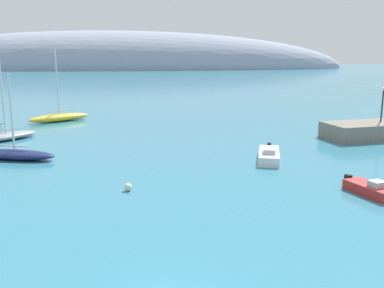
% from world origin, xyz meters
% --- Properties ---
extents(distant_ridge, '(258.17, 55.43, 39.92)m').
position_xyz_m(distant_ridge, '(-24.10, 224.74, 0.00)').
color(distant_ridge, '#8E99AD').
rests_on(distant_ridge, ground).
extents(sailboat_grey_near_shore, '(6.46, 6.67, 10.55)m').
position_xyz_m(sailboat_grey_near_shore, '(-16.10, 33.29, 0.53)').
color(sailboat_grey_near_shore, gray).
rests_on(sailboat_grey_near_shore, water).
extents(sailboat_navy_mid_mooring, '(7.89, 4.25, 7.47)m').
position_xyz_m(sailboat_navy_mid_mooring, '(-12.54, 24.51, 0.47)').
color(sailboat_navy_mid_mooring, navy).
rests_on(sailboat_navy_mid_mooring, water).
extents(sailboat_yellow_end_of_line, '(8.06, 6.49, 9.73)m').
position_xyz_m(sailboat_yellow_end_of_line, '(-13.01, 45.60, 0.58)').
color(sailboat_yellow_end_of_line, yellow).
rests_on(sailboat_yellow_end_of_line, water).
extents(motorboat_white_foreground, '(3.02, 5.67, 1.20)m').
position_xyz_m(motorboat_white_foreground, '(9.77, 22.07, 0.44)').
color(motorboat_white_foreground, white).
rests_on(motorboat_white_foreground, water).
extents(motorboat_red_alongside_breakwater, '(2.58, 4.07, 1.08)m').
position_xyz_m(motorboat_red_alongside_breakwater, '(14.06, 12.44, 0.39)').
color(motorboat_red_alongside_breakwater, red).
rests_on(motorboat_red_alongside_breakwater, water).
extents(mooring_buoy_white, '(0.54, 0.54, 0.54)m').
position_xyz_m(mooring_buoy_white, '(-2.07, 14.63, 0.27)').
color(mooring_buoy_white, silver).
rests_on(mooring_buoy_white, water).
extents(harbor_lamp_post, '(0.36, 0.36, 3.79)m').
position_xyz_m(harbor_lamp_post, '(24.88, 31.38, 4.10)').
color(harbor_lamp_post, black).
rests_on(harbor_lamp_post, breakwater_rocks).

